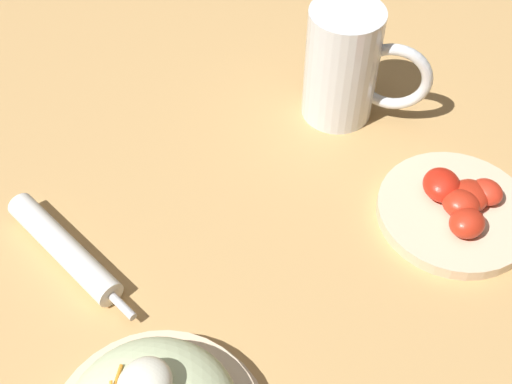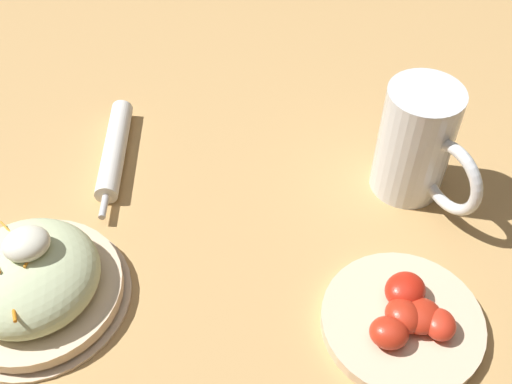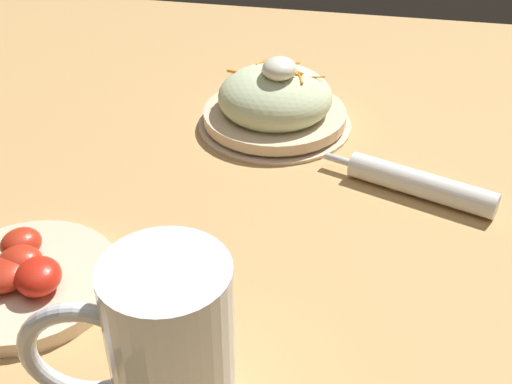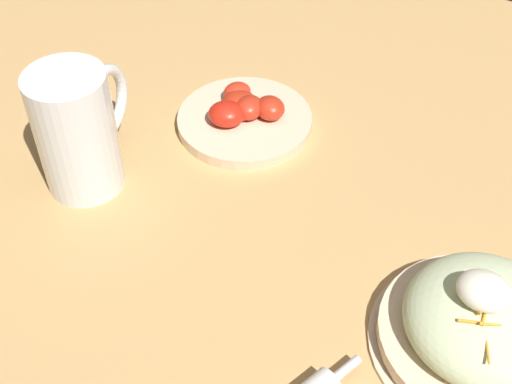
# 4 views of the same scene
# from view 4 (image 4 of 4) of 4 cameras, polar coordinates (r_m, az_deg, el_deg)

# --- Properties ---
(ground_plane) EXTENTS (1.43, 1.43, 0.00)m
(ground_plane) POSITION_cam_4_polar(r_m,az_deg,el_deg) (0.75, -1.15, -6.30)
(ground_plane) COLOR tan
(salad_plate) EXTENTS (0.21, 0.21, 0.10)m
(salad_plate) POSITION_cam_4_polar(r_m,az_deg,el_deg) (0.70, 18.24, -10.49)
(salad_plate) COLOR beige
(salad_plate) RESTS_ON ground_plane
(beer_mug) EXTENTS (0.09, 0.16, 0.16)m
(beer_mug) POSITION_cam_4_polar(r_m,az_deg,el_deg) (0.83, -14.44, 4.54)
(beer_mug) COLOR white
(beer_mug) RESTS_ON ground_plane
(tomato_plate) EXTENTS (0.18, 0.18, 0.05)m
(tomato_plate) POSITION_cam_4_polar(r_m,az_deg,el_deg) (0.92, -0.99, 6.30)
(tomato_plate) COLOR beige
(tomato_plate) RESTS_ON ground_plane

